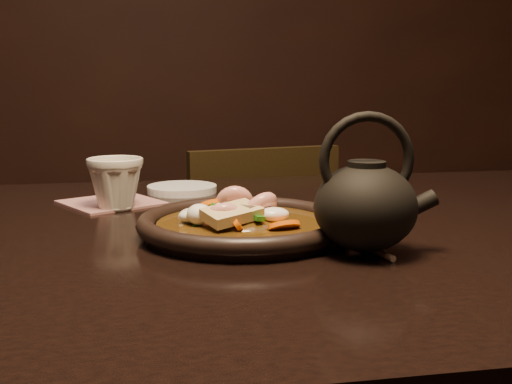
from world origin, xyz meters
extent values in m
cube|color=black|center=(0.00, 0.00, 0.73)|extent=(1.60, 0.90, 0.04)
cylinder|color=black|center=(0.72, 0.37, 0.35)|extent=(0.06, 0.06, 0.71)
cube|color=black|center=(0.21, 0.73, 0.39)|extent=(0.44, 0.44, 0.04)
cylinder|color=black|center=(0.33, 0.91, 0.18)|extent=(0.03, 0.03, 0.37)
cylinder|color=black|center=(0.03, 0.85, 0.18)|extent=(0.03, 0.03, 0.37)
cube|color=black|center=(0.25, 0.57, 0.60)|extent=(0.36, 0.10, 0.39)
cylinder|color=black|center=(0.09, -0.04, 0.76)|extent=(0.25, 0.25, 0.01)
torus|color=black|center=(0.09, -0.04, 0.77)|extent=(0.27, 0.27, 0.02)
cylinder|color=#38230A|center=(0.09, -0.04, 0.76)|extent=(0.22, 0.22, 0.01)
ellipsoid|color=#38230A|center=(0.09, -0.04, 0.76)|extent=(0.12, 0.12, 0.03)
torus|color=#DF9D8D|center=(0.06, -0.05, 0.77)|extent=(0.06, 0.05, 0.06)
torus|color=#DF9D8D|center=(0.11, -0.04, 0.78)|extent=(0.07, 0.07, 0.05)
torus|color=#DF9D8D|center=(0.09, 0.03, 0.78)|extent=(0.06, 0.05, 0.06)
cube|color=gray|center=(0.10, -0.06, 0.78)|extent=(0.04, 0.04, 0.03)
cube|color=gray|center=(0.09, -0.04, 0.78)|extent=(0.03, 0.03, 0.03)
cube|color=gray|center=(0.08, 0.00, 0.77)|extent=(0.04, 0.03, 0.03)
cube|color=gray|center=(0.07, -0.02, 0.77)|extent=(0.04, 0.03, 0.03)
cube|color=gray|center=(0.10, -0.01, 0.77)|extent=(0.03, 0.04, 0.03)
cylinder|color=#F65F07|center=(0.09, -0.03, 0.78)|extent=(0.05, 0.04, 0.04)
cylinder|color=#F65F07|center=(0.08, -0.07, 0.78)|extent=(0.03, 0.05, 0.04)
cylinder|color=#F65F07|center=(0.06, 0.03, 0.78)|extent=(0.06, 0.05, 0.03)
cylinder|color=#F65F07|center=(0.13, -0.09, 0.77)|extent=(0.05, 0.05, 0.03)
cylinder|color=#F65F07|center=(0.08, -0.04, 0.78)|extent=(0.05, 0.05, 0.03)
cube|color=#207115|center=(0.07, -0.01, 0.78)|extent=(0.03, 0.04, 0.02)
cube|color=#207115|center=(0.13, -0.02, 0.78)|extent=(0.02, 0.04, 0.03)
cube|color=#207115|center=(0.11, -0.01, 0.78)|extent=(0.04, 0.02, 0.02)
cube|color=#207115|center=(0.10, -0.07, 0.78)|extent=(0.02, 0.04, 0.01)
cube|color=#207115|center=(0.07, -0.04, 0.78)|extent=(0.04, 0.03, 0.03)
cube|color=#207115|center=(0.04, -0.04, 0.77)|extent=(0.04, 0.03, 0.02)
ellipsoid|color=white|center=(0.03, -0.01, 0.77)|extent=(0.04, 0.03, 0.03)
ellipsoid|color=white|center=(0.05, -0.04, 0.78)|extent=(0.04, 0.02, 0.03)
ellipsoid|color=white|center=(0.07, 0.02, 0.77)|extent=(0.03, 0.02, 0.02)
ellipsoid|color=white|center=(0.04, -0.04, 0.78)|extent=(0.03, 0.03, 0.03)
ellipsoid|color=white|center=(0.13, -0.06, 0.78)|extent=(0.04, 0.03, 0.02)
ellipsoid|color=white|center=(0.02, -0.03, 0.78)|extent=(0.03, 0.02, 0.02)
ellipsoid|color=white|center=(0.12, -0.03, 0.77)|extent=(0.04, 0.04, 0.02)
cube|color=#CEB97B|center=(0.07, -0.07, 0.79)|extent=(0.08, 0.07, 0.03)
cylinder|color=white|center=(0.14, 0.04, 0.76)|extent=(0.10, 0.10, 0.01)
cylinder|color=white|center=(0.04, 0.30, 0.76)|extent=(0.12, 0.12, 0.01)
imported|color=beige|center=(-0.07, 0.17, 0.79)|extent=(0.11, 0.11, 0.09)
cylinder|color=tan|center=(0.21, -0.07, 0.75)|extent=(0.05, 0.24, 0.01)
cylinder|color=tan|center=(0.21, -0.06, 0.75)|extent=(0.05, 0.24, 0.01)
cube|color=#9B635F|center=(-0.08, 0.22, 0.75)|extent=(0.18, 0.18, 0.00)
ellipsoid|color=black|center=(0.21, -0.15, 0.80)|extent=(0.12, 0.12, 0.10)
cylinder|color=black|center=(0.21, -0.15, 0.85)|extent=(0.04, 0.04, 0.02)
cylinder|color=black|center=(0.27, -0.15, 0.80)|extent=(0.05, 0.02, 0.04)
torus|color=black|center=(0.21, -0.15, 0.86)|extent=(0.11, 0.02, 0.11)
camera|label=1|loc=(-0.04, -0.83, 0.95)|focal=45.00mm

